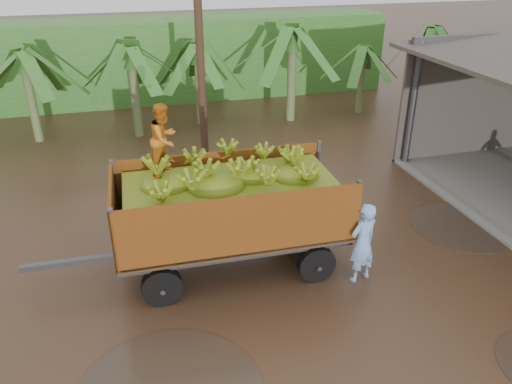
# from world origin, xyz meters

# --- Properties ---
(ground) EXTENTS (100.00, 100.00, 0.00)m
(ground) POSITION_xyz_m (0.00, 0.00, 0.00)
(ground) COLOR black
(ground) RESTS_ON ground
(hedge_north) EXTENTS (22.00, 3.00, 3.60)m
(hedge_north) POSITION_xyz_m (-2.00, 16.00, 1.80)
(hedge_north) COLOR #2D661E
(hedge_north) RESTS_ON ground
(banana_trailer) EXTENTS (6.97, 2.55, 3.80)m
(banana_trailer) POSITION_xyz_m (-1.63, 1.56, 1.50)
(banana_trailer) COLOR #9C5416
(banana_trailer) RESTS_ON ground
(man_blue) EXTENTS (0.78, 0.62, 1.85)m
(man_blue) POSITION_xyz_m (0.95, 0.25, 0.93)
(man_blue) COLOR #7CA4E3
(man_blue) RESTS_ON ground
(utility_pole) EXTENTS (1.20, 0.24, 8.24)m
(utility_pole) POSITION_xyz_m (-1.25, 6.77, 4.17)
(utility_pole) COLOR #47301E
(utility_pole) RESTS_ON ground
(banana_plants) EXTENTS (25.47, 20.28, 4.25)m
(banana_plants) POSITION_xyz_m (-5.56, 6.53, 1.79)
(banana_plants) COLOR #2D661E
(banana_plants) RESTS_ON ground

